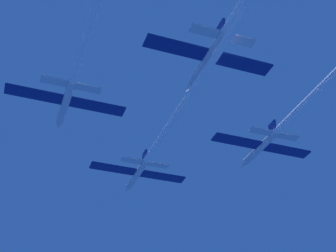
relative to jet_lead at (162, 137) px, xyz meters
name	(u,v)px	position (x,y,z in m)	size (l,w,h in m)	color
jet_lead	(162,137)	(0.00, 0.00, 0.00)	(19.41, 55.64, 3.22)	silver
jet_left_wing	(82,50)	(-17.74, -16.78, 1.03)	(19.41, 52.43, 3.22)	silver
jet_right_wing	(295,113)	(18.61, -14.08, 0.42)	(19.41, 48.73, 3.22)	silver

